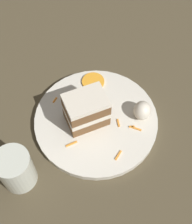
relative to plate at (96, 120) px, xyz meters
name	(u,v)px	position (x,y,z in m)	size (l,w,h in m)	color
ground_plane	(89,109)	(-0.05, -0.03, -0.03)	(6.00, 6.00, 0.00)	#38332D
dining_table	(89,106)	(-0.05, -0.03, -0.02)	(1.01, 1.01, 0.02)	#4C422D
plate	(96,120)	(0.00, 0.00, 0.00)	(0.30, 0.30, 0.02)	silver
cake_slice	(86,110)	(0.01, -0.02, 0.05)	(0.11, 0.12, 0.09)	brown
cream_dollop	(142,110)	(-0.03, 0.11, 0.03)	(0.05, 0.04, 0.05)	silver
orange_garnish	(94,82)	(-0.11, -0.03, 0.01)	(0.06, 0.06, 0.00)	orange
carrot_shreds_scatter	(105,132)	(0.03, 0.03, 0.01)	(0.14, 0.23, 0.00)	orange
drinking_glass	(17,171)	(0.17, -0.14, 0.03)	(0.07, 0.07, 0.10)	beige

